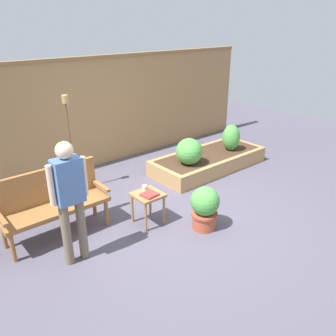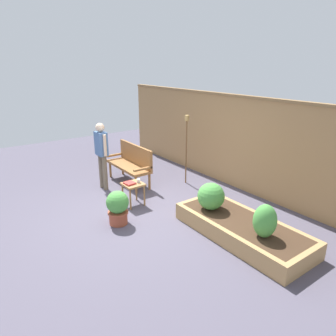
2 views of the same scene
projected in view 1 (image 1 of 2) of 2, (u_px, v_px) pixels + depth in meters
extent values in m
plane|color=#514C5B|center=(170.00, 217.00, 5.28)|extent=(14.00, 14.00, 0.00)
cube|color=#A37A4C|center=(83.00, 116.00, 6.70)|extent=(8.40, 0.10, 2.10)
cube|color=olive|center=(78.00, 58.00, 6.27)|extent=(8.40, 0.14, 0.06)
cylinder|color=#936033|center=(94.00, 203.00, 5.27)|extent=(0.06, 0.06, 0.40)
cylinder|color=#936033|center=(106.00, 212.00, 5.02)|extent=(0.06, 0.06, 0.40)
cylinder|color=#936033|center=(4.00, 235.00, 4.49)|extent=(0.06, 0.06, 0.40)
cylinder|color=#936033|center=(13.00, 248.00, 4.23)|extent=(0.06, 0.06, 0.40)
cube|color=#936033|center=(56.00, 208.00, 4.66)|extent=(1.44, 0.48, 0.06)
cube|color=#936033|center=(47.00, 185.00, 4.70)|extent=(1.44, 0.06, 0.48)
cube|color=#936033|center=(0.00, 218.00, 4.20)|extent=(0.06, 0.48, 0.04)
cube|color=#936033|center=(100.00, 185.00, 5.02)|extent=(0.06, 0.48, 0.04)
cylinder|color=#9E7042|center=(150.00, 202.00, 5.27)|extent=(0.04, 0.04, 0.44)
cylinder|color=#9E7042|center=(164.00, 210.00, 5.04)|extent=(0.04, 0.04, 0.44)
cylinder|color=#9E7042|center=(132.00, 209.00, 5.07)|extent=(0.04, 0.04, 0.44)
cylinder|color=#9E7042|center=(146.00, 218.00, 4.84)|extent=(0.04, 0.04, 0.44)
cube|color=#9E7042|center=(148.00, 195.00, 4.96)|extent=(0.40, 0.40, 0.04)
cylinder|color=silver|center=(145.00, 188.00, 5.04)|extent=(0.07, 0.07, 0.08)
torus|color=silver|center=(147.00, 187.00, 5.06)|extent=(0.06, 0.01, 0.06)
cube|color=#B2332D|center=(150.00, 195.00, 4.89)|extent=(0.23, 0.21, 0.03)
cylinder|color=#A84C33|center=(204.00, 221.00, 4.97)|extent=(0.34, 0.34, 0.21)
cylinder|color=#A84C33|center=(204.00, 214.00, 4.92)|extent=(0.38, 0.38, 0.04)
sphere|color=#4C9942|center=(205.00, 201.00, 4.84)|extent=(0.42, 0.42, 0.42)
cube|color=#AD8451|center=(226.00, 168.00, 6.66)|extent=(2.40, 0.09, 0.30)
cube|color=#AD8451|center=(193.00, 155.00, 7.30)|extent=(2.40, 0.09, 0.30)
cube|color=#AD8451|center=(164.00, 176.00, 6.30)|extent=(0.09, 0.82, 0.30)
cube|color=#AD8451|center=(245.00, 148.00, 7.66)|extent=(0.09, 0.82, 0.30)
cube|color=#422D1E|center=(208.00, 161.00, 6.98)|extent=(2.22, 0.82, 0.30)
cylinder|color=brown|center=(189.00, 162.00, 6.44)|extent=(0.04, 0.04, 0.06)
sphere|color=#4C9942|center=(189.00, 151.00, 6.35)|extent=(0.49, 0.49, 0.49)
cylinder|color=brown|center=(230.00, 148.00, 7.13)|extent=(0.04, 0.04, 0.06)
ellipsoid|color=#4C9942|center=(231.00, 138.00, 7.04)|extent=(0.36, 0.36, 0.53)
cylinder|color=brown|center=(71.00, 149.00, 5.81)|extent=(0.03, 0.03, 1.55)
cylinder|color=#AD894C|center=(65.00, 99.00, 5.48)|extent=(0.10, 0.10, 0.13)
cylinder|color=#70604C|center=(82.00, 229.00, 4.25)|extent=(0.11, 0.11, 0.82)
cylinder|color=#70604C|center=(67.00, 235.00, 4.13)|extent=(0.11, 0.11, 0.82)
cube|color=#4C70A3|center=(68.00, 181.00, 3.92)|extent=(0.32, 0.20, 0.54)
cylinder|color=beige|center=(84.00, 176.00, 4.04)|extent=(0.07, 0.07, 0.49)
cylinder|color=beige|center=(51.00, 186.00, 3.80)|extent=(0.07, 0.07, 0.49)
sphere|color=beige|center=(64.00, 150.00, 3.77)|extent=(0.20, 0.20, 0.20)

